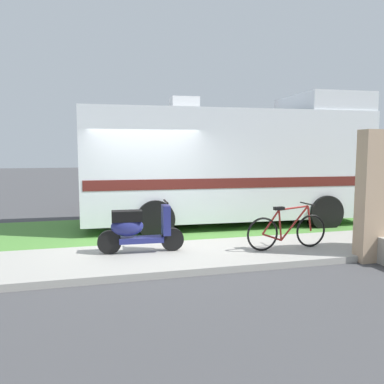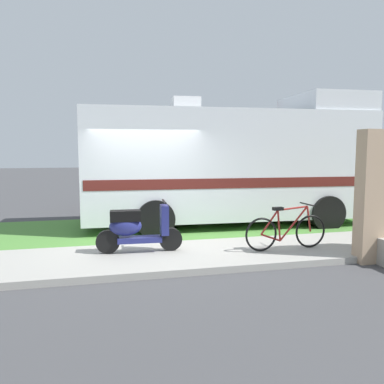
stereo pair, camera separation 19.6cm
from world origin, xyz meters
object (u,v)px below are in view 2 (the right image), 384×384
object	(u,v)px
scooter	(136,228)
bicycle	(286,231)
motorhome_rv	(230,164)
pickup_truck_near	(207,179)
bottle_green	(379,232)

from	to	relation	value
scooter	bicycle	size ratio (longest dim) A/B	0.95
motorhome_rv	bicycle	size ratio (longest dim) A/B	4.40
scooter	pickup_truck_near	size ratio (longest dim) A/B	0.28
scooter	bicycle	bearing A→B (deg)	-9.46
motorhome_rv	pickup_truck_near	world-z (taller)	motorhome_rv
pickup_truck_near	motorhome_rv	bearing A→B (deg)	-97.06
bottle_green	motorhome_rv	bearing A→B (deg)	133.83
scooter	bottle_green	world-z (taller)	scooter
bicycle	motorhome_rv	bearing A→B (deg)	90.91
motorhome_rv	bottle_green	world-z (taller)	motorhome_rv
motorhome_rv	pickup_truck_near	bearing A→B (deg)	82.94
scooter	pickup_truck_near	world-z (taller)	pickup_truck_near
bicycle	pickup_truck_near	distance (m)	7.35
pickup_truck_near	bottle_green	bearing A→B (deg)	-73.26
pickup_truck_near	bottle_green	distance (m)	7.15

